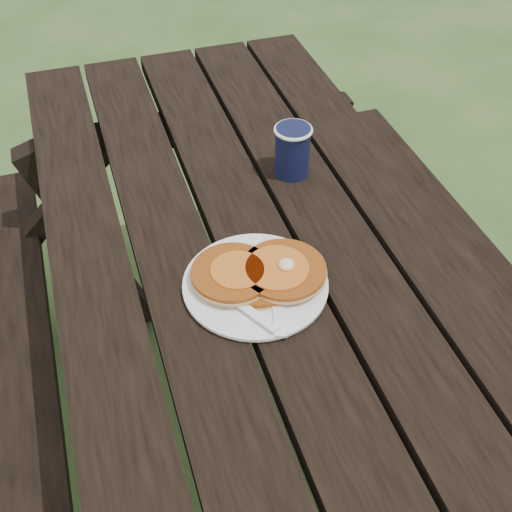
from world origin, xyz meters
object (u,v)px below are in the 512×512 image
object	(u,v)px
picnic_table	(269,398)
coffee_cup	(292,148)
plate	(255,285)
pancake_stack	(260,273)

from	to	relation	value
picnic_table	coffee_cup	xyz separation A→B (m)	(0.14, 0.28, 0.44)
plate	coffee_cup	distance (m)	0.35
picnic_table	coffee_cup	world-z (taller)	coffee_cup
plate	pancake_stack	bearing A→B (deg)	36.43
picnic_table	pancake_stack	distance (m)	0.41
coffee_cup	plate	bearing A→B (deg)	-120.77
picnic_table	pancake_stack	world-z (taller)	pancake_stack
plate	coffee_cup	world-z (taller)	coffee_cup
picnic_table	plate	distance (m)	0.39
plate	coffee_cup	size ratio (longest dim) A/B	2.24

